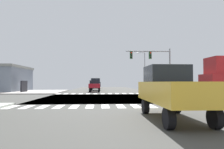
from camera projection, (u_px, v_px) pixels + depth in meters
ground at (111, 98)px, 20.44m from camera, size 90.00×90.00×0.05m
sidewalk_corner_ne at (186, 91)px, 33.17m from camera, size 12.00×12.00×0.14m
sidewalk_corner_nw at (25, 92)px, 31.65m from camera, size 12.00×12.00×0.14m
crosswalk_near at (113, 106)px, 13.14m from camera, size 13.50×2.00×0.01m
crosswalk_far at (106, 94)px, 27.71m from camera, size 13.50×2.00×0.01m
traffic_signal_mast at (153, 60)px, 27.89m from camera, size 6.29×0.55×6.27m
street_lamp at (144, 67)px, 42.71m from camera, size 1.78×0.32×7.97m
sedan_farside_1 at (95, 85)px, 33.10m from camera, size 1.80×4.30×1.88m
suv_crossing_1 at (96, 83)px, 39.96m from camera, size 1.96×4.60×2.34m
pickup_queued_1 at (172, 89)px, 8.69m from camera, size 2.00×5.10×2.35m
suv_middle_3 at (97, 83)px, 52.12m from camera, size 1.96×4.60×2.34m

